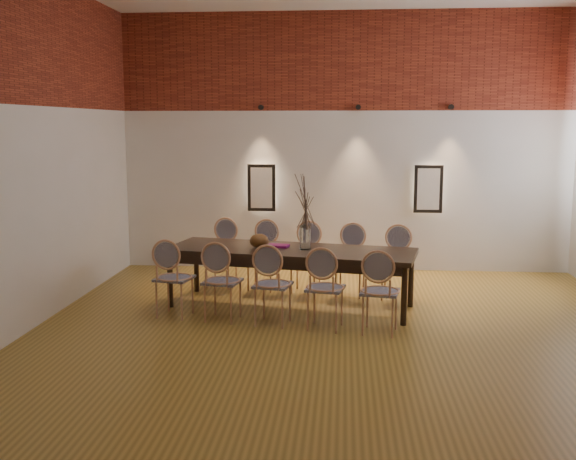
# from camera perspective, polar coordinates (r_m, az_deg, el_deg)

# --- Properties ---
(floor) EXTENTS (7.00, 7.00, 0.02)m
(floor) POSITION_cam_1_polar(r_m,az_deg,el_deg) (7.46, 4.61, -9.06)
(floor) COLOR olive
(floor) RESTS_ON ground
(wall_back) EXTENTS (7.00, 0.10, 4.00)m
(wall_back) POSITION_cam_1_polar(r_m,az_deg,el_deg) (10.65, 4.82, 7.34)
(wall_back) COLOR silver
(wall_back) RESTS_ON ground
(wall_front) EXTENTS (7.00, 0.10, 4.00)m
(wall_front) POSITION_cam_1_polar(r_m,az_deg,el_deg) (3.56, 4.80, 4.17)
(wall_front) COLOR silver
(wall_front) RESTS_ON ground
(wall_left) EXTENTS (0.10, 7.00, 4.00)m
(wall_left) POSITION_cam_1_polar(r_m,az_deg,el_deg) (7.94, -21.91, 6.19)
(wall_left) COLOR silver
(wall_left) RESTS_ON ground
(brick_band_back) EXTENTS (7.00, 0.02, 1.50)m
(brick_band_back) POSITION_cam_1_polar(r_m,az_deg,el_deg) (10.62, 4.91, 14.09)
(brick_band_back) COLOR maroon
(brick_band_back) RESTS_ON ground
(brick_band_left) EXTENTS (0.02, 7.00, 1.50)m
(brick_band_left) POSITION_cam_1_polar(r_m,az_deg,el_deg) (7.96, -21.98, 15.22)
(brick_band_left) COLOR maroon
(brick_band_left) RESTS_ON ground
(niche_left) EXTENTS (0.36, 0.06, 0.66)m
(niche_left) POSITION_cam_1_polar(r_m,az_deg,el_deg) (10.67, -2.24, 3.61)
(niche_left) COLOR #FFEAC6
(niche_left) RESTS_ON wall_back
(niche_right) EXTENTS (0.36, 0.06, 0.66)m
(niche_right) POSITION_cam_1_polar(r_m,az_deg,el_deg) (10.67, 11.78, 3.42)
(niche_right) COLOR #FFEAC6
(niche_right) RESTS_ON wall_back
(spot_fixture_left) EXTENTS (0.08, 0.10, 0.08)m
(spot_fixture_left) POSITION_cam_1_polar(r_m,az_deg,el_deg) (10.60, -2.30, 10.33)
(spot_fixture_left) COLOR black
(spot_fixture_left) RESTS_ON wall_back
(spot_fixture_mid) EXTENTS (0.08, 0.10, 0.08)m
(spot_fixture_mid) POSITION_cam_1_polar(r_m,az_deg,el_deg) (10.52, 5.97, 10.30)
(spot_fixture_mid) COLOR black
(spot_fixture_mid) RESTS_ON wall_back
(spot_fixture_right) EXTENTS (0.08, 0.10, 0.08)m
(spot_fixture_right) POSITION_cam_1_polar(r_m,az_deg,el_deg) (10.64, 13.64, 10.09)
(spot_fixture_right) COLOR black
(spot_fixture_right) RESTS_ON wall_back
(dining_table) EXTENTS (3.22, 1.56, 0.75)m
(dining_table) POSITION_cam_1_polar(r_m,az_deg,el_deg) (8.51, 0.22, -4.07)
(dining_table) COLOR black
(dining_table) RESTS_ON floor
(chair_near_a) EXTENTS (0.51, 0.51, 0.94)m
(chair_near_a) POSITION_cam_1_polar(r_m,az_deg,el_deg) (8.20, -9.61, -4.02)
(chair_near_a) COLOR tan
(chair_near_a) RESTS_ON floor
(chair_near_b) EXTENTS (0.51, 0.51, 0.94)m
(chair_near_b) POSITION_cam_1_polar(r_m,az_deg,el_deg) (7.96, -5.57, -4.33)
(chair_near_b) COLOR tan
(chair_near_b) RESTS_ON floor
(chair_near_c) EXTENTS (0.51, 0.51, 0.94)m
(chair_near_c) POSITION_cam_1_polar(r_m,az_deg,el_deg) (7.77, -1.30, -4.63)
(chair_near_c) COLOR tan
(chair_near_c) RESTS_ON floor
(chair_near_d) EXTENTS (0.51, 0.51, 0.94)m
(chair_near_d) POSITION_cam_1_polar(r_m,az_deg,el_deg) (7.62, 3.17, -4.92)
(chair_near_d) COLOR tan
(chair_near_d) RESTS_ON floor
(chair_near_e) EXTENTS (0.51, 0.51, 0.94)m
(chair_near_e) POSITION_cam_1_polar(r_m,az_deg,el_deg) (7.51, 7.80, -5.19)
(chair_near_e) COLOR tan
(chair_near_e) RESTS_ON floor
(chair_far_a) EXTENTS (0.51, 0.51, 0.94)m
(chair_far_a) POSITION_cam_1_polar(r_m,az_deg,el_deg) (9.60, -5.67, -2.04)
(chair_far_a) COLOR tan
(chair_far_a) RESTS_ON floor
(chair_far_b) EXTENTS (0.51, 0.51, 0.94)m
(chair_far_b) POSITION_cam_1_polar(r_m,az_deg,el_deg) (9.39, -2.16, -2.25)
(chair_far_b) COLOR tan
(chair_far_b) RESTS_ON floor
(chair_far_c) EXTENTS (0.51, 0.51, 0.94)m
(chair_far_c) POSITION_cam_1_polar(r_m,az_deg,el_deg) (9.23, 1.50, -2.45)
(chair_far_c) COLOR tan
(chair_far_c) RESTS_ON floor
(chair_far_d) EXTENTS (0.51, 0.51, 0.94)m
(chair_far_d) POSITION_cam_1_polar(r_m,az_deg,el_deg) (9.10, 5.28, -2.65)
(chair_far_d) COLOR tan
(chair_far_d) RESTS_ON floor
(chair_far_e) EXTENTS (0.51, 0.51, 0.94)m
(chair_far_e) POSITION_cam_1_polar(r_m,az_deg,el_deg) (9.01, 9.15, -2.84)
(chair_far_e) COLOR tan
(chair_far_e) RESTS_ON floor
(vase) EXTENTS (0.14, 0.14, 0.30)m
(vase) POSITION_cam_1_polar(r_m,az_deg,el_deg) (8.36, 1.46, -0.64)
(vase) COLOR silver
(vase) RESTS_ON dining_table
(dried_branches) EXTENTS (0.50, 0.50, 0.70)m
(dried_branches) POSITION_cam_1_polar(r_m,az_deg,el_deg) (8.30, 1.47, 2.42)
(dried_branches) COLOR #4E3C32
(dried_branches) RESTS_ON vase
(bowl) EXTENTS (0.24, 0.24, 0.18)m
(bowl) POSITION_cam_1_polar(r_m,az_deg,el_deg) (8.49, -2.46, -0.92)
(bowl) COLOR brown
(bowl) RESTS_ON dining_table
(book) EXTENTS (0.29, 0.23, 0.03)m
(book) POSITION_cam_1_polar(r_m,az_deg,el_deg) (8.55, -0.83, -1.34)
(book) COLOR #7F0F55
(book) RESTS_ON dining_table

